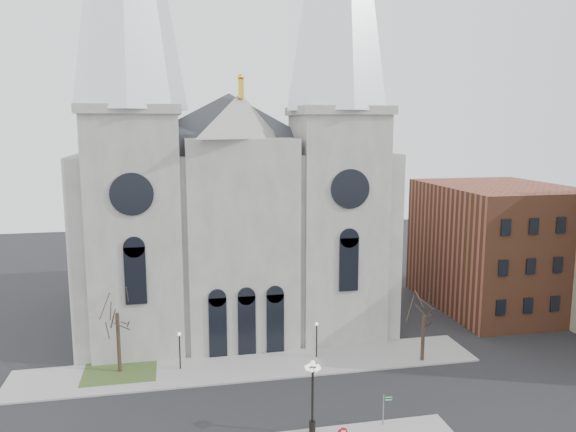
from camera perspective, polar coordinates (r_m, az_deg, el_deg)
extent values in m
cube|color=gray|center=(50.38, -3.79, -14.94)|extent=(40.00, 6.00, 0.14)
cube|color=#364C20|center=(51.14, -16.69, -14.93)|extent=(6.00, 5.00, 0.18)
cube|color=gray|center=(61.97, -5.80, -1.68)|extent=(30.00, 24.00, 18.00)
pyramid|color=#2D3035|center=(60.94, -6.03, 12.31)|extent=(33.00, 26.40, 6.00)
cube|color=gray|center=(53.05, -15.13, -1.61)|extent=(8.00, 8.00, 22.00)
cylinder|color=black|center=(48.45, -15.60, 2.15)|extent=(3.60, 0.30, 3.60)
cube|color=gray|center=(55.21, 4.95, -0.90)|extent=(8.00, 8.00, 22.00)
cylinder|color=black|center=(50.80, 6.32, 2.75)|extent=(3.60, 0.30, 3.60)
cube|color=gray|center=(52.08, -4.67, -2.92)|extent=(10.00, 5.00, 19.50)
pyramid|color=gray|center=(50.92, -4.84, 10.12)|extent=(11.00, 5.00, 4.00)
cube|color=brown|center=(68.50, 20.47, -2.88)|extent=(14.00, 18.00, 14.00)
cylinder|color=black|center=(50.17, -16.83, -12.28)|extent=(0.32, 0.32, 5.25)
cylinder|color=black|center=(51.86, 13.54, -12.04)|extent=(0.32, 0.32, 4.20)
cylinder|color=black|center=(49.84, -10.93, -13.41)|extent=(0.12, 0.12, 3.00)
sphere|color=white|center=(49.25, -10.99, -11.69)|extent=(0.32, 0.32, 0.32)
cylinder|color=black|center=(51.30, 2.93, -12.57)|extent=(0.12, 0.12, 3.00)
sphere|color=white|center=(50.72, 2.94, -10.90)|extent=(0.32, 0.32, 0.32)
cube|color=white|center=(36.85, 5.51, -20.90)|extent=(0.44, 0.10, 0.10)
cylinder|color=black|center=(39.63, 2.50, -18.26)|extent=(0.16, 0.16, 4.53)
cylinder|color=black|center=(40.53, 2.48, -20.61)|extent=(0.43, 0.43, 0.79)
sphere|color=white|center=(38.45, 2.53, -14.67)|extent=(0.32, 0.32, 0.32)
cylinder|color=slate|center=(41.58, 9.65, -18.83)|extent=(0.09, 0.09, 2.16)
cube|color=#0B5327|center=(41.25, 10.17, -17.63)|extent=(0.61, 0.08, 0.15)
cube|color=#0B5327|center=(41.34, 10.16, -17.88)|extent=(0.61, 0.08, 0.15)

